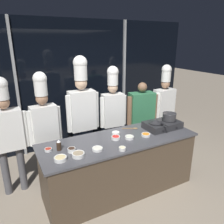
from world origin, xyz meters
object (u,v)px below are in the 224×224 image
object	(u,v)px
chef_line	(82,109)
frying_pan	(156,121)
squeeze_bottle_soy	(59,145)
prep_bowl_rice	(116,133)
chef_sous	(44,122)
portable_stove	(162,125)
stock_pot	(169,116)
prep_bowl_chili_flakes	(48,150)
prep_bowl_bean_sprouts	(129,137)
prep_bowl_carrots	(146,135)
prep_bowl_soy_glaze	(72,150)
serving_spoon_slotted	(133,128)
prep_bowl_bell_pepper	(116,137)
person_guest	(141,114)
chef_pastry	(113,109)
prep_bowl_noodles	(122,148)
chef_head	(7,130)
prep_bowl_garlic	(97,149)
prep_bowl_mushrooms	(78,154)
chef_apprentice	(164,104)
prep_bowl_ginger	(60,158)

from	to	relation	value
chef_line	frying_pan	bearing A→B (deg)	144.89
squeeze_bottle_soy	prep_bowl_rice	size ratio (longest dim) A/B	1.24
squeeze_bottle_soy	chef_sous	distance (m)	0.63
portable_stove	stock_pot	distance (m)	0.19
portable_stove	chef_sous	size ratio (longest dim) A/B	0.32
prep_bowl_chili_flakes	prep_bowl_rice	bearing A→B (deg)	3.09
prep_bowl_bean_sprouts	prep_bowl_carrots	size ratio (longest dim) A/B	0.97
prep_bowl_carrots	prep_bowl_soy_glaze	bearing A→B (deg)	177.53
serving_spoon_slotted	chef_line	distance (m)	0.91
portable_stove	prep_bowl_soy_glaze	distance (m)	1.60
squeeze_bottle_soy	prep_bowl_bell_pepper	xyz separation A→B (m)	(0.83, -0.06, -0.04)
prep_bowl_carrots	person_guest	distance (m)	0.96
prep_bowl_bean_sprouts	prep_bowl_soy_glaze	xyz separation A→B (m)	(-0.89, 0.01, 0.01)
prep_bowl_soy_glaze	chef_pastry	bearing A→B (deg)	38.46
prep_bowl_noodles	chef_head	world-z (taller)	chef_head
prep_bowl_soy_glaze	squeeze_bottle_soy	bearing A→B (deg)	136.50
prep_bowl_noodles	chef_pastry	xyz separation A→B (m)	(0.45, 1.12, 0.18)
prep_bowl_bean_sprouts	chef_line	bearing A→B (deg)	119.26
prep_bowl_soy_glaze	chef_head	world-z (taller)	chef_head
squeeze_bottle_soy	prep_bowl_chili_flakes	world-z (taller)	squeeze_bottle_soy
prep_bowl_bean_sprouts	frying_pan	bearing A→B (deg)	8.66
chef_pastry	prep_bowl_bean_sprouts	bearing A→B (deg)	83.24
squeeze_bottle_soy	serving_spoon_slotted	bearing A→B (deg)	6.87
frying_pan	chef_pastry	bearing A→B (deg)	116.88
chef_pastry	prep_bowl_bell_pepper	bearing A→B (deg)	69.58
prep_bowl_garlic	prep_bowl_bean_sprouts	size ratio (longest dim) A/B	1.06
prep_bowl_bell_pepper	chef_pastry	xyz separation A→B (m)	(0.37, 0.78, 0.18)
prep_bowl_carrots	prep_bowl_mushrooms	distance (m)	1.13
prep_bowl_rice	chef_apprentice	xyz separation A→B (m)	(1.46, 0.59, 0.13)
prep_bowl_bean_sprouts	prep_bowl_mushrooms	bearing A→B (deg)	-170.32
prep_bowl_garlic	chef_head	bearing A→B (deg)	139.58
prep_bowl_ginger	prep_bowl_chili_flakes	bearing A→B (deg)	104.32
portable_stove	person_guest	distance (m)	0.70
prep_bowl_soy_glaze	prep_bowl_mushrooms	world-z (taller)	same
prep_bowl_chili_flakes	prep_bowl_mushrooms	bearing A→B (deg)	-46.74
prep_bowl_soy_glaze	chef_pastry	xyz separation A→B (m)	(1.07, 0.85, 0.17)
prep_bowl_bell_pepper	prep_bowl_rice	bearing A→B (deg)	61.08
prep_bowl_bean_sprouts	prep_bowl_chili_flakes	distance (m)	1.17
chef_sous	chef_pastry	distance (m)	1.26
prep_bowl_mushrooms	prep_bowl_soy_glaze	bearing A→B (deg)	103.09
prep_bowl_bean_sprouts	prep_bowl_chili_flakes	size ratio (longest dim) A/B	1.38
prep_bowl_garlic	prep_bowl_bell_pepper	xyz separation A→B (m)	(0.38, 0.18, 0.01)
prep_bowl_bean_sprouts	chef_apprentice	distance (m)	1.60
squeeze_bottle_soy	chef_head	world-z (taller)	chef_head
prep_bowl_bell_pepper	prep_bowl_garlic	bearing A→B (deg)	-154.32
prep_bowl_carrots	prep_bowl_soy_glaze	world-z (taller)	prep_bowl_soy_glaze
prep_bowl_noodles	chef_head	distance (m)	1.68
prep_bowl_rice	prep_bowl_chili_flakes	size ratio (longest dim) A/B	1.25
prep_bowl_noodles	chef_head	bearing A→B (deg)	141.85
portable_stove	serving_spoon_slotted	size ratio (longest dim) A/B	2.44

